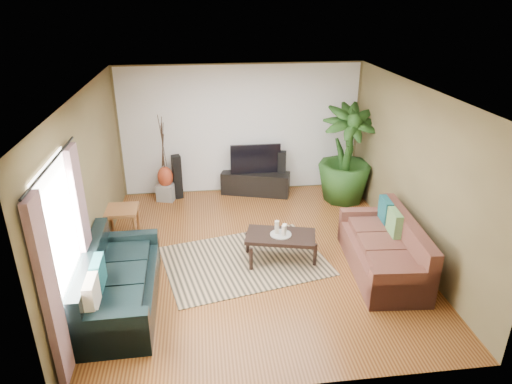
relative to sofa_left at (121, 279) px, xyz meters
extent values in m
plane|color=brown|center=(2.00, 1.06, -0.42)|extent=(5.50, 5.50, 0.00)
plane|color=white|center=(2.00, 1.06, 2.28)|extent=(5.50, 5.50, 0.00)
plane|color=brown|center=(2.00, 3.81, 0.93)|extent=(5.00, 0.00, 5.00)
plane|color=brown|center=(2.00, -1.69, 0.93)|extent=(5.00, 0.00, 5.00)
plane|color=brown|center=(-0.50, 1.06, 0.92)|extent=(0.00, 5.50, 5.50)
plane|color=brown|center=(4.50, 1.06, 0.92)|extent=(0.00, 5.50, 5.50)
plane|color=white|center=(2.00, 3.80, 0.93)|extent=(4.90, 0.00, 4.90)
plane|color=white|center=(-0.48, -0.54, 0.97)|extent=(0.00, 1.80, 1.80)
cube|color=gray|center=(-0.43, -1.29, 0.72)|extent=(0.08, 0.35, 2.20)
cube|color=gray|center=(-0.43, 0.21, 0.72)|extent=(0.08, 0.35, 2.20)
cylinder|color=black|center=(-0.43, -0.54, 1.87)|extent=(0.03, 1.90, 0.03)
cube|color=black|center=(0.00, 0.00, 0.00)|extent=(0.94, 2.12, 0.85)
cube|color=brown|center=(3.84, 0.40, 0.00)|extent=(1.05, 2.08, 0.85)
cube|color=tan|center=(1.77, 0.91, -0.42)|extent=(2.82, 2.28, 0.01)
cube|color=black|center=(2.35, 0.90, -0.20)|extent=(1.20, 0.84, 0.45)
cylinder|color=#969791|center=(2.35, 0.90, 0.03)|extent=(0.34, 0.34, 0.01)
cylinder|color=beige|center=(2.29, 0.93, 0.15)|extent=(0.07, 0.07, 0.22)
cylinder|color=beige|center=(2.39, 0.86, 0.12)|extent=(0.07, 0.07, 0.17)
cylinder|color=beige|center=(2.42, 0.96, 0.11)|extent=(0.07, 0.07, 0.14)
cube|color=black|center=(2.28, 3.56, -0.19)|extent=(1.49, 0.82, 0.48)
cube|color=black|center=(2.28, 3.56, 0.36)|extent=(1.05, 0.06, 0.62)
cube|color=black|center=(0.64, 3.56, 0.04)|extent=(0.21, 0.23, 0.93)
cube|color=black|center=(2.84, 3.56, 0.04)|extent=(0.21, 0.22, 0.92)
imported|color=#1F4416|center=(4.05, 3.02, 0.56)|extent=(1.12, 1.12, 1.98)
cylinder|color=black|center=(4.05, 3.02, -0.28)|extent=(0.36, 0.36, 0.28)
cube|color=gray|center=(0.40, 3.49, -0.25)|extent=(0.43, 0.43, 0.34)
ellipsoid|color=#99351B|center=(0.40, 3.49, 0.08)|extent=(0.32, 0.32, 0.44)
cube|color=brown|center=(-0.25, 1.89, -0.13)|extent=(0.55, 0.55, 0.58)
camera|label=1|loc=(1.18, -5.35, 3.55)|focal=32.00mm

